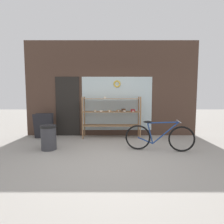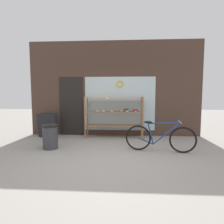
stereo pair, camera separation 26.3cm
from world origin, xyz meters
TOP-DOWN VIEW (x-y plane):
  - ground_plane at (0.00, 0.00)m, footprint 30.00×30.00m
  - storefront_facade at (-0.04, 2.41)m, footprint 6.10×0.13m
  - display_case at (0.04, 2.05)m, footprint 1.96×0.46m
  - bicycle at (1.24, 0.57)m, footprint 1.75×0.46m
  - sandwich_board at (-2.28, 1.94)m, footprint 0.63×0.45m
  - trash_bin at (-1.65, 0.66)m, footprint 0.42×0.42m

SIDE VIEW (x-z plane):
  - ground_plane at x=0.00m, z-range 0.00..0.00m
  - trash_bin at x=-1.65m, z-range 0.03..0.68m
  - bicycle at x=1.24m, z-range -0.04..0.75m
  - sandwich_board at x=-2.28m, z-range 0.01..0.83m
  - display_case at x=0.04m, z-range 0.16..1.56m
  - storefront_facade at x=-0.04m, z-range -0.04..3.32m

